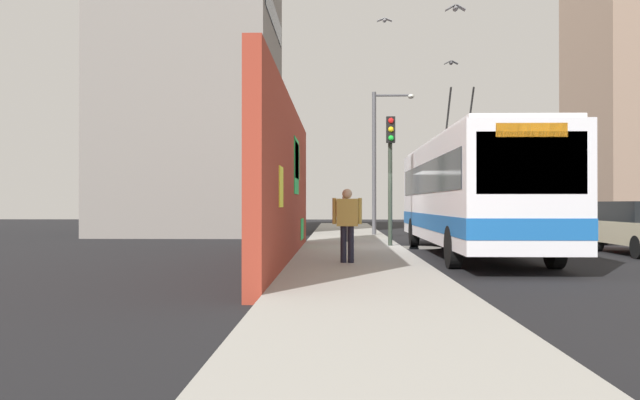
% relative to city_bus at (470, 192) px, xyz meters
% --- Properties ---
extents(ground_plane, '(80.00, 80.00, 0.00)m').
position_rel_city_bus_xyz_m(ground_plane, '(1.77, 1.80, -1.86)').
color(ground_plane, black).
extents(sidewalk_slab, '(48.00, 3.20, 0.15)m').
position_rel_city_bus_xyz_m(sidewalk_slab, '(1.77, 3.40, -1.79)').
color(sidewalk_slab, '#9E9B93').
rests_on(sidewalk_slab, ground_plane).
extents(graffiti_wall, '(13.55, 0.32, 4.07)m').
position_rel_city_bus_xyz_m(graffiti_wall, '(-2.45, 5.15, 0.18)').
color(graffiti_wall, maroon).
rests_on(graffiti_wall, ground_plane).
extents(building_far_left, '(9.23, 7.97, 14.12)m').
position_rel_city_bus_xyz_m(building_far_left, '(12.98, 11.00, 5.20)').
color(building_far_left, gray).
rests_on(building_far_left, ground_plane).
extents(city_bus, '(11.89, 2.62, 5.13)m').
position_rel_city_bus_xyz_m(city_bus, '(0.00, 0.00, 0.00)').
color(city_bus, silver).
rests_on(city_bus, ground_plane).
extents(parked_car_red, '(4.78, 1.79, 1.58)m').
position_rel_city_bus_xyz_m(parked_car_red, '(6.74, -5.20, -1.03)').
color(parked_car_red, '#B21E19').
rests_on(parked_car_red, ground_plane).
extents(parked_car_white, '(4.27, 1.89, 1.58)m').
position_rel_city_bus_xyz_m(parked_car_white, '(13.16, -5.20, -1.03)').
color(parked_car_white, white).
rests_on(parked_car_white, ground_plane).
extents(pedestrian_midblock, '(0.23, 0.68, 1.68)m').
position_rel_city_bus_xyz_m(pedestrian_midblock, '(4.17, 3.58, -0.72)').
color(pedestrian_midblock, '#595960').
rests_on(pedestrian_midblock, sidewalk_slab).
extents(pedestrian_near_wall, '(0.23, 0.68, 1.71)m').
position_rel_city_bus_xyz_m(pedestrian_near_wall, '(-3.98, 3.64, -0.70)').
color(pedestrian_near_wall, '#1E1E2D').
rests_on(pedestrian_near_wall, sidewalk_slab).
extents(traffic_light, '(0.49, 0.28, 4.19)m').
position_rel_city_bus_xyz_m(traffic_light, '(1.97, 2.15, 1.11)').
color(traffic_light, '#2D382D').
rests_on(traffic_light, sidewalk_slab).
extents(street_lamp, '(0.44, 1.85, 6.27)m').
position_rel_city_bus_xyz_m(street_lamp, '(9.38, 2.03, 1.92)').
color(street_lamp, '#4C4C51').
rests_on(street_lamp, sidewalk_slab).
extents(flying_pigeons, '(8.20, 3.28, 1.53)m').
position_rel_city_bus_xyz_m(flying_pigeons, '(2.93, 0.77, 5.41)').
color(flying_pigeons, slate).
extents(curbside_puddle, '(1.81, 1.81, 0.00)m').
position_rel_city_bus_xyz_m(curbside_puddle, '(3.33, 1.20, -1.86)').
color(curbside_puddle, black).
rests_on(curbside_puddle, ground_plane).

